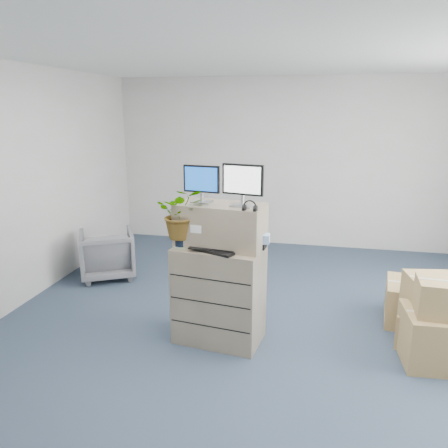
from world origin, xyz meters
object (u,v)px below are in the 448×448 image
(monitor_left, at_px, (201,182))
(keyboard, at_px, (213,249))
(water_bottle, at_px, (230,235))
(filing_cabinet_lower, at_px, (219,294))
(office_chair, at_px, (107,252))
(monitor_right, at_px, (243,183))
(potted_plant, at_px, (182,220))

(monitor_left, distance_m, keyboard, 0.65)
(monitor_left, relative_size, water_bottle, 1.66)
(filing_cabinet_lower, relative_size, office_chair, 1.35)
(keyboard, bearing_deg, monitor_right, 41.28)
(filing_cabinet_lower, distance_m, office_chair, 2.33)
(monitor_left, relative_size, keyboard, 0.73)
(monitor_right, height_order, keyboard, monitor_right)
(water_bottle, xyz_separation_m, office_chair, (-1.99, 1.28, -0.73))
(monitor_right, xyz_separation_m, office_chair, (-2.13, 1.36, -1.26))
(monitor_right, xyz_separation_m, keyboard, (-0.27, -0.09, -0.63))
(monitor_left, bearing_deg, water_bottle, 7.10)
(potted_plant, distance_m, office_chair, 2.26)
(monitor_right, relative_size, keyboard, 0.79)
(office_chair, bearing_deg, keyboard, 113.80)
(water_bottle, relative_size, office_chair, 0.30)
(office_chair, bearing_deg, potted_plant, 109.74)
(potted_plant, bearing_deg, monitor_right, 2.28)
(water_bottle, bearing_deg, monitor_right, -31.60)
(potted_plant, relative_size, office_chair, 0.84)
(monitor_left, distance_m, potted_plant, 0.41)
(potted_plant, bearing_deg, monitor_left, 33.02)
(monitor_left, bearing_deg, office_chair, 151.07)
(potted_plant, bearing_deg, office_chair, 138.02)
(keyboard, bearing_deg, filing_cabinet_lower, 93.85)
(monitor_left, relative_size, monitor_right, 0.93)
(keyboard, height_order, office_chair, keyboard)
(monitor_left, bearing_deg, monitor_right, -4.11)
(keyboard, bearing_deg, monitor_left, 154.20)
(office_chair, bearing_deg, water_bottle, 118.96)
(keyboard, bearing_deg, water_bottle, 76.12)
(monitor_left, xyz_separation_m, monitor_right, (0.41, -0.09, 0.02))
(office_chair, bearing_deg, filing_cabinet_lower, 116.37)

